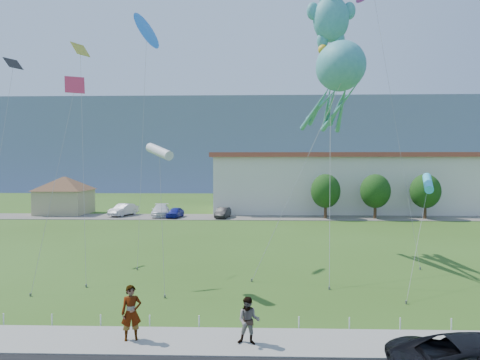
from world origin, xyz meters
The scene contains 24 objects.
ground centered at (0.00, 0.00, 0.00)m, with size 160.00×160.00×0.00m, color #325217.
sidewalk centered at (0.00, -2.75, 0.05)m, with size 80.00×2.50×0.10m, color gray.
parking_strip centered at (0.00, 35.00, 0.03)m, with size 70.00×6.00×0.06m, color #59544C.
hill_ridge centered at (0.00, 120.00, 12.50)m, with size 160.00×50.00×25.00m, color slate.
pavilion centered at (-24.00, 38.00, 3.02)m, with size 9.20×9.20×5.00m.
warehouse centered at (26.00, 44.00, 4.12)m, with size 61.00×15.00×8.20m.
rope_fence centered at (0.00, -1.30, 0.25)m, with size 26.05×0.05×0.50m.
tree_near centered at (10.00, 34.00, 3.39)m, with size 3.60×3.60×5.47m.
tree_mid centered at (16.00, 34.00, 3.39)m, with size 3.60×3.60×5.47m.
tree_far centered at (22.00, 34.00, 3.39)m, with size 3.60×3.60×5.47m.
pedestrian_left centered at (-3.32, -2.78, 1.11)m, with size 0.74×0.48×2.02m, color gray.
pedestrian_right centered at (1.01, -3.02, 0.95)m, with size 0.83×0.64×1.70m, color gray.
parked_car_silver centered at (-15.46, 35.89, 0.82)m, with size 1.60×4.60×1.52m, color #B1AFB6.
parked_car_white centered at (-10.54, 35.40, 0.80)m, with size 2.07×5.08×1.48m, color white.
parked_car_blue centered at (-8.48, 34.33, 0.68)m, with size 1.46×3.63×1.24m, color navy.
parked_car_black centered at (-2.54, 34.18, 0.69)m, with size 1.33×3.80×1.25m, color black.
octopus_kite centered at (6.38, 9.02, 11.68)m, with size 6.82×9.28×13.92m.
teddy_bear_kite centered at (6.80, 13.26, 17.51)m, with size 3.52×10.28×20.15m.
small_kite_white centered at (-3.79, 4.29, 7.21)m, with size 0.92×2.98×7.70m.
small_kite_yellow centered at (-10.04, 9.47, 12.42)m, with size 3.31×6.77×14.69m.
small_kite_pink centered at (-9.43, 6.39, 10.02)m, with size 1.29×5.01×11.71m.
small_kite_blue centered at (-6.40, 12.20, 15.76)m, with size 1.80×4.99×16.81m.
small_kite_black centered at (-15.99, 11.62, 12.12)m, with size 2.12×6.93×14.31m.
small_kite_cyan centered at (11.70, 7.86, 5.42)m, with size 3.65×7.14×5.90m.
Camera 1 is at (1.16, -18.19, 6.54)m, focal length 32.00 mm.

